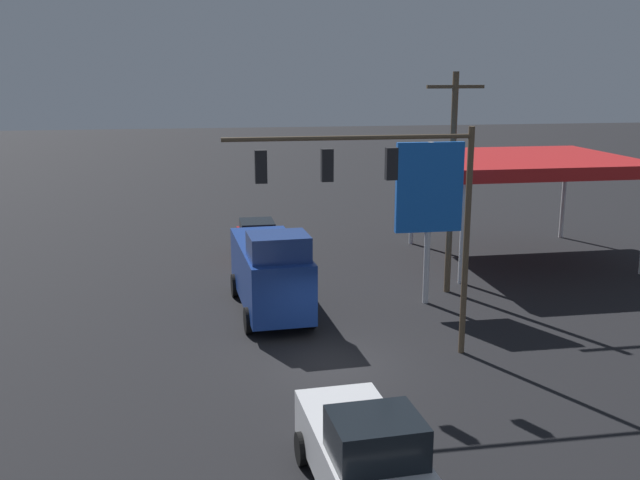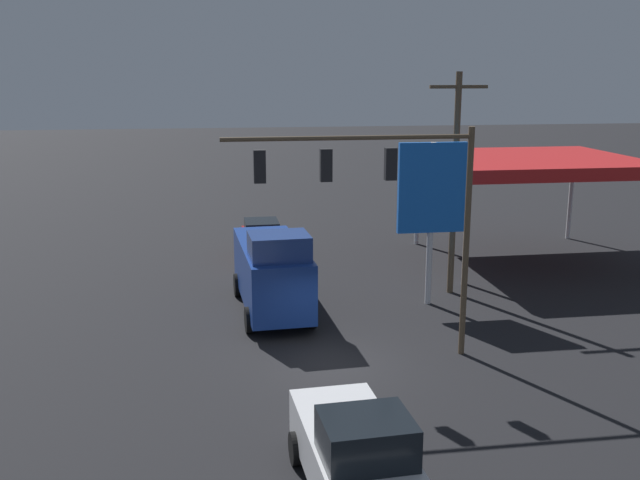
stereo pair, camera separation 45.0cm
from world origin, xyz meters
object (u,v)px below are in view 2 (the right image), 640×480
utility_pole (455,179)px  delivery_truck (272,271)px  sedan_far (262,240)px  pickup_parked (356,457)px  price_sign (432,193)px  traffic_signal_assembly (381,189)px

utility_pole → delivery_truck: size_ratio=1.33×
utility_pole → sedan_far: bearing=-42.6°
pickup_parked → sedan_far: size_ratio=1.20×
delivery_truck → pickup_parked: bearing=-0.0°
delivery_truck → pickup_parked: (-0.73, 12.91, -0.58)m
utility_pole → price_sign: (1.38, 1.30, -0.33)m
delivery_truck → sedan_far: delivery_truck is taller
price_sign → sedan_far: bearing=-53.2°
traffic_signal_assembly → delivery_truck: traffic_signal_assembly is taller
utility_pole → price_sign: size_ratio=1.41×
price_sign → pickup_parked: bearing=66.8°
traffic_signal_assembly → price_sign: traffic_signal_assembly is taller
pickup_parked → price_sign: bearing=153.3°
traffic_signal_assembly → price_sign: 6.30m
utility_pole → sedan_far: utility_pole is taller
pickup_parked → delivery_truck: bearing=179.7°
utility_pole → sedan_far: 10.98m
price_sign → traffic_signal_assembly: bearing=58.0°
traffic_signal_assembly → pickup_parked: (2.32, 7.83, -4.52)m
delivery_truck → sedan_far: (-0.18, -8.42, -0.74)m
traffic_signal_assembly → sedan_far: (2.87, -13.51, -4.68)m
delivery_truck → utility_pole: bearing=97.6°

